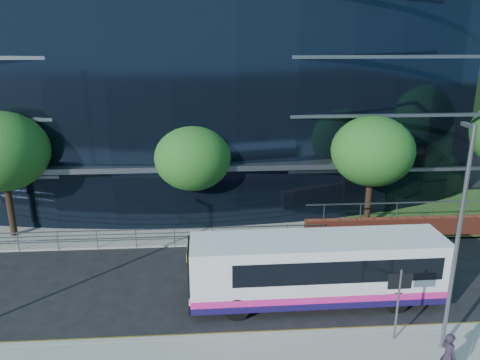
{
  "coord_description": "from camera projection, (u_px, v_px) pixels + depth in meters",
  "views": [
    {
      "loc": [
        -2.11,
        -15.73,
        10.77
      ],
      "look_at": [
        -0.47,
        8.0,
        3.33
      ],
      "focal_mm": 35.0,
      "sensor_mm": 36.0,
      "label": 1
    }
  ],
  "objects": [
    {
      "name": "ground",
      "position": [
        266.0,
        321.0,
        18.33
      ],
      "size": [
        200.0,
        200.0,
        0.0
      ],
      "primitive_type": "plane",
      "color": "black",
      "rests_on": "ground"
    },
    {
      "name": "kerb",
      "position": [
        269.0,
        335.0,
        17.36
      ],
      "size": [
        80.0,
        0.25,
        0.16
      ],
      "primitive_type": "cube",
      "color": "gray",
      "rests_on": "ground"
    },
    {
      "name": "yellow_line_outer",
      "position": [
        269.0,
        334.0,
        17.57
      ],
      "size": [
        80.0,
        0.08,
        0.01
      ],
      "primitive_type": "cube",
      "color": "gold",
      "rests_on": "ground"
    },
    {
      "name": "yellow_line_inner",
      "position": [
        268.0,
        331.0,
        17.71
      ],
      "size": [
        80.0,
        0.08,
        0.01
      ],
      "primitive_type": "cube",
      "color": "gold",
      "rests_on": "ground"
    },
    {
      "name": "far_forecourt",
      "position": [
        146.0,
        219.0,
        28.4
      ],
      "size": [
        50.0,
        8.0,
        0.1
      ],
      "primitive_type": "cube",
      "color": "gray",
      "rests_on": "ground"
    },
    {
      "name": "glass_office",
      "position": [
        182.0,
        72.0,
        35.54
      ],
      "size": [
        44.0,
        23.1,
        16.0
      ],
      "color": "black",
      "rests_on": "ground"
    },
    {
      "name": "guard_railings",
      "position": [
        97.0,
        235.0,
        24.23
      ],
      "size": [
        24.0,
        0.05,
        1.1
      ],
      "color": "slate",
      "rests_on": "ground"
    },
    {
      "name": "apartment_block",
      "position": [
        429.0,
        32.0,
        71.6
      ],
      "size": [
        60.0,
        42.0,
        30.0
      ],
      "color": "#2D511E",
      "rests_on": "ground"
    },
    {
      "name": "street_sign",
      "position": [
        399.0,
        290.0,
        16.47
      ],
      "size": [
        0.85,
        0.09,
        2.8
      ],
      "color": "slate",
      "rests_on": "pavement_near"
    },
    {
      "name": "tree_far_a",
      "position": [
        2.0,
        152.0,
        24.6
      ],
      "size": [
        4.95,
        4.95,
        6.98
      ],
      "color": "black",
      "rests_on": "ground"
    },
    {
      "name": "tree_far_b",
      "position": [
        193.0,
        158.0,
        25.93
      ],
      "size": [
        4.29,
        4.29,
        6.05
      ],
      "color": "black",
      "rests_on": "ground"
    },
    {
      "name": "tree_far_c",
      "position": [
        373.0,
        151.0,
        26.01
      ],
      "size": [
        4.62,
        4.62,
        6.51
      ],
      "color": "black",
      "rests_on": "ground"
    },
    {
      "name": "tree_dist_e",
      "position": [
        423.0,
        88.0,
        56.64
      ],
      "size": [
        4.62,
        4.62,
        6.51
      ],
      "color": "black",
      "rests_on": "ground"
    },
    {
      "name": "streetlight_east",
      "position": [
        458.0,
        236.0,
        15.33
      ],
      "size": [
        0.15,
        0.77,
        8.0
      ],
      "color": "slate",
      "rests_on": "pavement_near"
    },
    {
      "name": "city_bus",
      "position": [
        319.0,
        269.0,
        19.31
      ],
      "size": [
        10.56,
        2.54,
        2.84
      ],
      "rotation": [
        0.0,
        0.0,
        0.01
      ],
      "color": "silver",
      "rests_on": "ground"
    },
    {
      "name": "pedestrian",
      "position": [
        448.0,
        356.0,
        14.84
      ],
      "size": [
        0.55,
        0.69,
        1.67
      ],
      "primitive_type": "imported",
      "rotation": [
        0.0,
        0.0,
        1.84
      ],
      "color": "#241B29",
      "rests_on": "pavement_near"
    }
  ]
}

